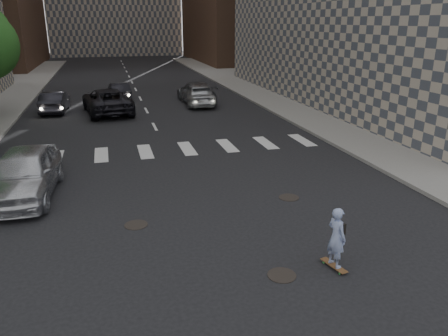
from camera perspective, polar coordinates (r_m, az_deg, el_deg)
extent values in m
plane|color=black|center=(12.68, -1.87, -8.74)|extent=(160.00, 160.00, 0.00)
cube|color=gray|center=(35.81, 13.76, 8.90)|extent=(13.00, 80.00, 0.15)
cube|color=black|center=(28.75, 13.88, 10.48)|extent=(0.30, 18.00, 4.00)
cylinder|color=black|center=(10.93, 7.56, -13.71)|extent=(0.70, 0.70, 0.02)
cylinder|color=black|center=(13.51, -11.42, -7.28)|extent=(0.70, 0.70, 0.02)
cylinder|color=black|center=(15.37, 8.48, -3.82)|extent=(0.70, 0.70, 0.02)
cube|color=brown|center=(11.43, 14.15, -12.22)|extent=(0.38, 0.84, 0.02)
cylinder|color=green|center=(11.23, 14.86, -13.17)|extent=(0.04, 0.06, 0.05)
cylinder|color=green|center=(11.32, 15.42, -12.95)|extent=(0.04, 0.06, 0.05)
cylinder|color=green|center=(11.59, 12.89, -11.93)|extent=(0.04, 0.06, 0.05)
cylinder|color=green|center=(11.68, 13.44, -11.73)|extent=(0.04, 0.06, 0.05)
imported|color=#90A9D2|center=(11.06, 14.47, -8.75)|extent=(0.49, 0.63, 1.54)
cube|color=black|center=(11.11, 15.03, -7.58)|extent=(0.15, 0.27, 0.29)
imported|color=silver|center=(16.54, -24.62, -0.62)|extent=(2.34, 5.12, 1.70)
imported|color=black|center=(31.58, -21.24, 8.06)|extent=(1.70, 4.28, 1.39)
imported|color=slate|center=(33.11, -3.60, 9.83)|extent=(2.35, 5.35, 1.53)
imported|color=black|center=(30.08, -15.03, 8.46)|extent=(3.49, 6.23, 1.65)
imported|color=#B1B3B8|center=(32.01, -3.46, 9.64)|extent=(2.08, 4.88, 1.65)
imported|color=black|center=(35.37, -13.53, 9.75)|extent=(1.73, 4.06, 1.30)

